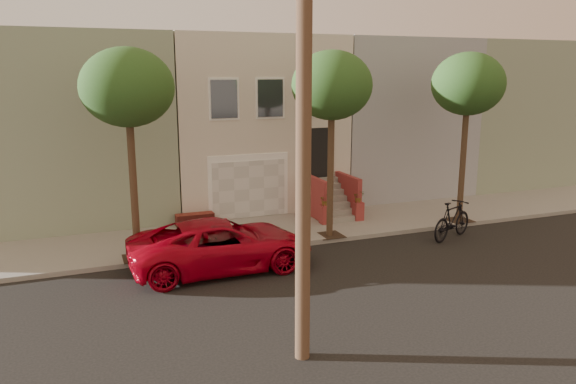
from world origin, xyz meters
name	(u,v)px	position (x,y,z in m)	size (l,w,h in m)	color
ground	(357,282)	(0.00, 0.00, 0.00)	(90.00, 90.00, 0.00)	black
sidewalk	(288,229)	(0.00, 5.35, 0.07)	(40.00, 3.70, 0.15)	gray
house_row	(241,119)	(0.00, 11.19, 3.64)	(33.10, 11.70, 7.00)	beige
tree_left	(128,89)	(-5.50, 3.90, 5.26)	(2.70, 2.57, 6.30)	#2D2116
tree_mid	(332,87)	(1.00, 3.90, 5.26)	(2.70, 2.57, 6.30)	#2D2116
tree_right	(468,85)	(6.50, 3.90, 5.26)	(2.70, 2.57, 6.30)	#2D2116
pickup_truck	(221,245)	(-3.24, 2.42, 0.75)	(2.49, 5.39, 1.50)	#B40319
motorcycle	(452,220)	(5.02, 2.43, 0.68)	(0.64, 2.27, 1.36)	black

